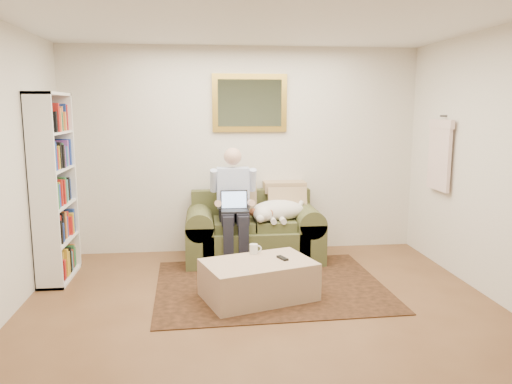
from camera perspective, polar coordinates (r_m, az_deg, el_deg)
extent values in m
cube|color=brown|center=(4.30, 1.57, -15.78)|extent=(4.50, 5.00, 0.01)
cube|color=white|center=(3.96, 1.76, 20.65)|extent=(4.50, 5.00, 0.01)
cube|color=silver|center=(6.39, -1.50, 4.74)|extent=(4.50, 0.01, 2.60)
cube|color=black|center=(5.32, 1.60, -10.59)|extent=(2.40, 1.95, 0.01)
cube|color=#494A27|center=(6.12, -0.26, -5.94)|extent=(1.24, 0.80, 0.40)
cube|color=#494A27|center=(6.36, -0.60, -1.56)|extent=(1.50, 0.17, 0.41)
cube|color=#494A27|center=(6.07, -6.43, -5.65)|extent=(0.33, 0.80, 0.83)
cube|color=#494A27|center=(6.21, 5.77, -5.30)|extent=(0.33, 0.80, 0.83)
cube|color=#494A27|center=(5.99, -2.55, -3.73)|extent=(0.47, 0.54, 0.12)
cube|color=#494A27|center=(6.04, 2.10, -3.61)|extent=(0.47, 0.54, 0.12)
cube|color=black|center=(5.76, -2.44, -2.15)|extent=(0.32, 0.22, 0.02)
cube|color=black|center=(5.85, -2.53, -0.87)|extent=(0.32, 0.06, 0.22)
cube|color=#99BFF2|center=(5.84, -2.52, -0.88)|extent=(0.29, 0.04, 0.19)
cube|color=tan|center=(4.93, 0.27, -10.02)|extent=(1.18, 0.94, 0.37)
cylinder|color=white|center=(5.10, -0.27, -6.53)|extent=(0.08, 0.08, 0.10)
cube|color=black|center=(4.94, 3.04, -7.55)|extent=(0.10, 0.16, 0.02)
cube|color=gold|center=(6.35, -0.73, 10.13)|extent=(0.94, 0.04, 0.72)
cube|color=gray|center=(6.33, -0.71, 10.14)|extent=(0.80, 0.01, 0.58)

